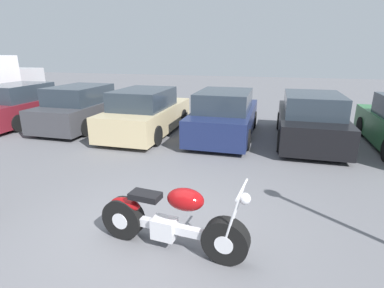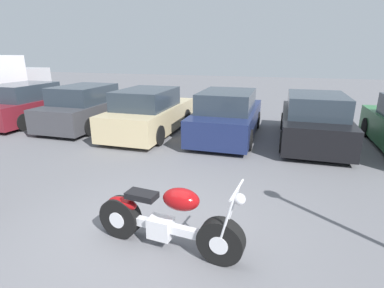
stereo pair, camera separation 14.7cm
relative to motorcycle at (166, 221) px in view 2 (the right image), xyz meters
name	(u,v)px [view 2 (the right image)]	position (x,y,z in m)	size (l,w,h in m)	color
ground_plane	(147,232)	(-0.44, 0.27, -0.43)	(60.00, 60.00, 0.00)	slate
motorcycle	(166,221)	(0.00, 0.00, 0.00)	(2.22, 0.68, 1.11)	black
parked_car_maroon	(29,104)	(-8.09, 5.97, 0.25)	(1.88, 4.27, 1.51)	maroon
parked_car_dark_grey	(88,107)	(-5.47, 6.06, 0.25)	(1.88, 4.27, 1.51)	#3D3D42
parked_car_champagne	(149,113)	(-2.84, 5.74, 0.25)	(1.88, 4.27, 1.51)	#C6B284
parked_car_navy	(227,116)	(-0.22, 6.04, 0.25)	(1.88, 4.27, 1.51)	#19234C
parked_car_black	(314,121)	(2.41, 6.10, 0.25)	(1.88, 4.27, 1.51)	black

